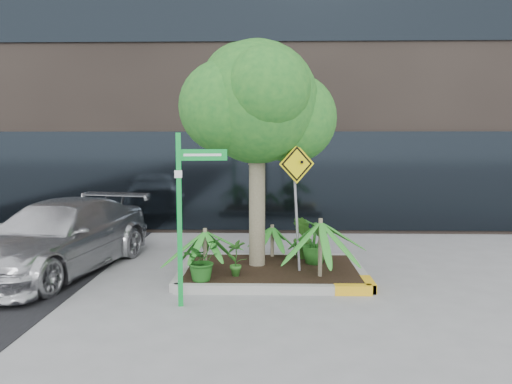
{
  "coord_description": "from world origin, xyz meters",
  "views": [
    {
      "loc": [
        0.13,
        -8.64,
        2.47
      ],
      "look_at": [
        -0.09,
        0.2,
        1.55
      ],
      "focal_mm": 35.0,
      "sensor_mm": 36.0,
      "label": 1
    }
  ],
  "objects_px": {
    "parked_car": "(59,237)",
    "street_sign_post": "(183,200)",
    "tree": "(257,102)",
    "cattle_sign": "(297,186)"
  },
  "relations": [
    {
      "from": "street_sign_post",
      "to": "cattle_sign",
      "type": "height_order",
      "value": "street_sign_post"
    },
    {
      "from": "parked_car",
      "to": "street_sign_post",
      "type": "xyz_separation_m",
      "value": [
        2.66,
        -1.83,
        0.93
      ]
    },
    {
      "from": "cattle_sign",
      "to": "street_sign_post",
      "type": "bearing_deg",
      "value": -164.29
    },
    {
      "from": "tree",
      "to": "street_sign_post",
      "type": "bearing_deg",
      "value": -119.36
    },
    {
      "from": "street_sign_post",
      "to": "cattle_sign",
      "type": "relative_size",
      "value": 1.15
    },
    {
      "from": "street_sign_post",
      "to": "cattle_sign",
      "type": "xyz_separation_m",
      "value": [
        1.77,
        1.52,
        0.08
      ]
    },
    {
      "from": "parked_car",
      "to": "street_sign_post",
      "type": "relative_size",
      "value": 1.78
    },
    {
      "from": "parked_car",
      "to": "tree",
      "type": "bearing_deg",
      "value": 12.95
    },
    {
      "from": "street_sign_post",
      "to": "parked_car",
      "type": "bearing_deg",
      "value": 135.56
    },
    {
      "from": "tree",
      "to": "cattle_sign",
      "type": "height_order",
      "value": "tree"
    }
  ]
}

